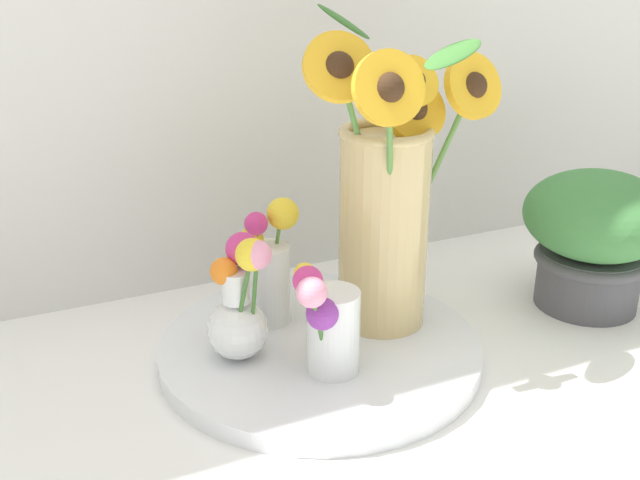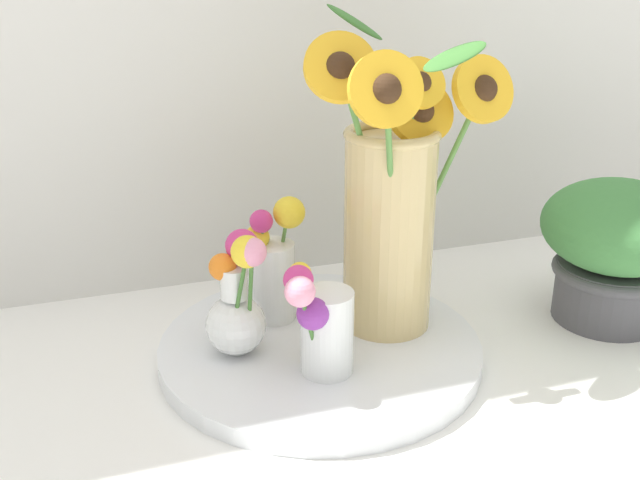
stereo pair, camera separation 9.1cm
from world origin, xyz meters
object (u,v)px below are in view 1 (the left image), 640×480
object	(u,v)px
mason_jar_sunflowers	(387,207)
vase_bulb_right	(240,305)
vase_small_center	(326,322)
potted_plant	(594,233)
vase_small_back	(268,267)
serving_tray	(320,349)

from	to	relation	value
mason_jar_sunflowers	vase_bulb_right	bearing A→B (deg)	-176.68
vase_small_center	potted_plant	world-z (taller)	potted_plant
mason_jar_sunflowers	vase_small_center	xyz separation A→B (m)	(-0.13, -0.09, -0.09)
vase_small_center	vase_bulb_right	world-z (taller)	vase_bulb_right
mason_jar_sunflowers	vase_small_back	size ratio (longest dim) A/B	2.45
mason_jar_sunflowers	potted_plant	world-z (taller)	mason_jar_sunflowers
mason_jar_sunflowers	vase_small_back	bearing A→B (deg)	154.30
mason_jar_sunflowers	vase_small_center	world-z (taller)	mason_jar_sunflowers
potted_plant	vase_small_center	bearing A→B (deg)	-173.98
serving_tray	potted_plant	world-z (taller)	potted_plant
mason_jar_sunflowers	vase_bulb_right	xyz separation A→B (m)	(-0.20, -0.01, -0.09)
mason_jar_sunflowers	potted_plant	size ratio (longest dim) A/B	2.02
vase_bulb_right	potted_plant	xyz separation A→B (m)	(0.52, -0.03, 0.02)
vase_small_center	vase_bulb_right	xyz separation A→B (m)	(-0.08, 0.08, 0.00)
serving_tray	vase_bulb_right	world-z (taller)	vase_bulb_right
vase_small_back	potted_plant	size ratio (longest dim) A/B	0.82
vase_bulb_right	vase_small_back	bearing A→B (deg)	49.94
mason_jar_sunflowers	vase_small_center	bearing A→B (deg)	-144.79
vase_bulb_right	potted_plant	size ratio (longest dim) A/B	0.81
serving_tray	mason_jar_sunflowers	bearing A→B (deg)	9.39
vase_small_center	mason_jar_sunflowers	bearing A→B (deg)	35.21
vase_small_back	mason_jar_sunflowers	bearing A→B (deg)	-25.70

